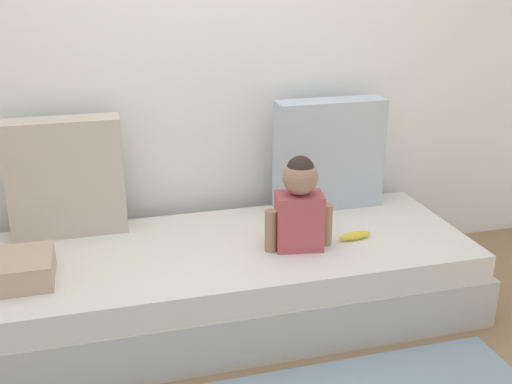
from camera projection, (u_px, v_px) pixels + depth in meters
The scene contains 8 objects.
ground_plane at pixel (222, 314), 2.92m from camera, with size 12.00×12.00×0.00m, color #93704C.
back_wall at pixel (193, 54), 3.03m from camera, with size 5.61×0.10×2.34m, color white.
couch at pixel (221, 281), 2.86m from camera, with size 2.41×0.89×0.37m.
throw_pillow_left at pixel (66, 177), 2.84m from camera, with size 0.53×0.16×0.56m, color #C1B29E.
throw_pillow_right at pixel (329, 155), 3.17m from camera, with size 0.57×0.16×0.58m, color #B2BCC6.
toddler at pixel (300, 204), 2.71m from camera, with size 0.32×0.18×0.44m.
banana at pixel (355, 236), 2.85m from camera, with size 0.17×0.04×0.04m, color yellow.
folded_blanket at pixel (2, 271), 2.45m from camera, with size 0.40×0.28×0.11m, color tan.
Camera 1 is at (-0.51, -2.49, 1.58)m, focal length 42.31 mm.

